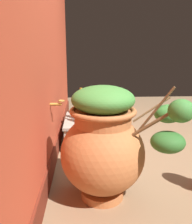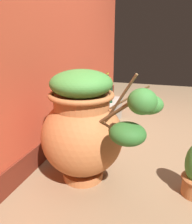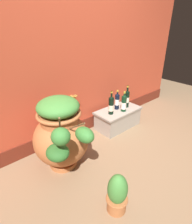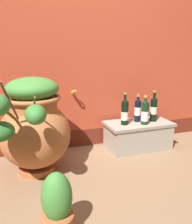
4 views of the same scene
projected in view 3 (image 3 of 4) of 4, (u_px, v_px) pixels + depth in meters
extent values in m
plane|color=#896B4C|center=(135.00, 176.00, 2.01)|extent=(7.00, 7.00, 0.00)
cube|color=#B74228|center=(66.00, 39.00, 2.23)|extent=(4.40, 0.20, 2.60)
cube|color=maroon|center=(76.00, 128.00, 2.70)|extent=(4.40, 0.02, 0.19)
cylinder|color=#B28433|center=(73.00, 97.00, 2.41)|extent=(0.02, 0.10, 0.02)
torus|color=#B28433|center=(75.00, 96.00, 2.36)|extent=(0.06, 0.06, 0.01)
cylinder|color=#B26638|center=(64.00, 162.00, 2.17)|extent=(0.32, 0.32, 0.06)
ellipsoid|color=#B26638|center=(61.00, 139.00, 2.03)|extent=(0.60, 0.60, 0.58)
cylinder|color=#B26638|center=(59.00, 119.00, 1.91)|extent=(0.39, 0.39, 0.11)
torus|color=#B26638|center=(59.00, 114.00, 1.89)|extent=(0.46, 0.46, 0.04)
cylinder|color=brown|center=(57.00, 136.00, 1.62)|extent=(0.13, 0.22, 0.20)
ellipsoid|color=#2D6628|center=(58.00, 152.00, 1.55)|extent=(0.19, 0.21, 0.13)
cylinder|color=brown|center=(60.00, 128.00, 1.55)|extent=(0.10, 0.19, 0.30)
ellipsoid|color=#387A33|center=(61.00, 137.00, 1.42)|extent=(0.15, 0.16, 0.14)
cylinder|color=brown|center=(77.00, 126.00, 1.65)|extent=(0.02, 0.25, 0.18)
ellipsoid|color=#387A33|center=(85.00, 135.00, 1.58)|extent=(0.14, 0.20, 0.13)
ellipsoid|color=#428438|center=(58.00, 107.00, 1.85)|extent=(0.43, 0.43, 0.19)
cube|color=#9E9384|center=(118.00, 118.00, 2.87)|extent=(0.67, 0.35, 0.29)
cube|color=gray|center=(118.00, 111.00, 2.81)|extent=(0.71, 0.37, 0.03)
cylinder|color=black|center=(117.00, 102.00, 2.78)|extent=(0.07, 0.07, 0.23)
cone|color=black|center=(117.00, 94.00, 2.73)|extent=(0.07, 0.07, 0.04)
cylinder|color=black|center=(118.00, 93.00, 2.72)|extent=(0.03, 0.03, 0.07)
cylinder|color=#B7932D|center=(118.00, 91.00, 2.71)|extent=(0.03, 0.03, 0.02)
cylinder|color=white|center=(117.00, 102.00, 2.78)|extent=(0.07, 0.07, 0.09)
cylinder|color=black|center=(111.00, 106.00, 2.64)|extent=(0.08, 0.08, 0.24)
cone|color=black|center=(111.00, 97.00, 2.58)|extent=(0.08, 0.08, 0.04)
cylinder|color=black|center=(112.00, 95.00, 2.56)|extent=(0.03, 0.03, 0.10)
cylinder|color=#B7932D|center=(112.00, 92.00, 2.54)|extent=(0.03, 0.03, 0.02)
cylinder|color=beige|center=(111.00, 108.00, 2.65)|extent=(0.08, 0.08, 0.09)
cylinder|color=black|center=(124.00, 104.00, 2.72)|extent=(0.08, 0.08, 0.23)
cone|color=black|center=(124.00, 96.00, 2.66)|extent=(0.08, 0.08, 0.04)
cylinder|color=black|center=(125.00, 94.00, 2.65)|extent=(0.03, 0.03, 0.07)
cylinder|color=#B7932D|center=(125.00, 92.00, 2.64)|extent=(0.03, 0.03, 0.02)
cylinder|color=white|center=(124.00, 105.00, 2.73)|extent=(0.08, 0.08, 0.10)
cylinder|color=black|center=(127.00, 99.00, 2.85)|extent=(0.07, 0.07, 0.24)
cone|color=black|center=(127.00, 91.00, 2.79)|extent=(0.07, 0.07, 0.04)
cylinder|color=black|center=(128.00, 89.00, 2.77)|extent=(0.03, 0.03, 0.10)
cylinder|color=#B7932D|center=(128.00, 86.00, 2.76)|extent=(0.03, 0.03, 0.02)
cylinder|color=beige|center=(127.00, 99.00, 2.85)|extent=(0.07, 0.07, 0.08)
cylinder|color=#B26638|center=(117.00, 203.00, 1.63)|extent=(0.17, 0.17, 0.14)
torus|color=#A45D33|center=(117.00, 199.00, 1.60)|extent=(0.19, 0.19, 0.02)
ellipsoid|color=#428438|center=(118.00, 189.00, 1.55)|extent=(0.17, 0.17, 0.30)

